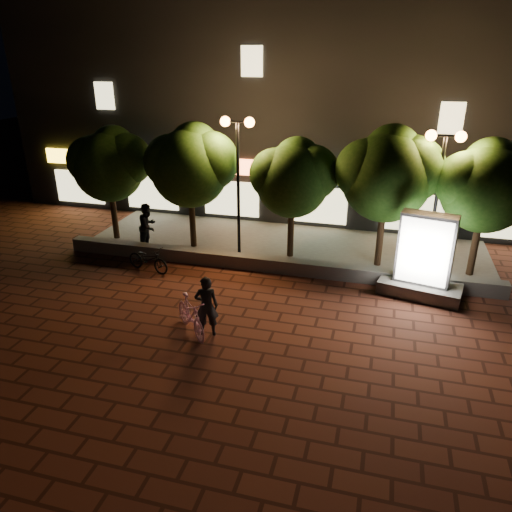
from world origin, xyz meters
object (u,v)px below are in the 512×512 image
(tree_mid, at_px, (294,176))
(tree_right, at_px, (389,172))
(tree_far_right, at_px, (488,183))
(pedestrian, at_px, (148,226))
(street_lamp_left, at_px, (238,152))
(ad_kiosk, at_px, (423,263))
(tree_far_left, at_px, (110,162))
(scooter_parked, at_px, (148,259))
(tree_left, at_px, (191,163))
(rider, at_px, (207,306))
(street_lamp_right, at_px, (441,167))
(scooter_pink, at_px, (191,315))

(tree_mid, distance_m, tree_right, 3.32)
(tree_far_right, bearing_deg, pedestrian, -176.23)
(street_lamp_left, xyz_separation_m, ad_kiosk, (6.72, -1.70, -2.91))
(tree_far_left, height_order, tree_right, tree_right)
(tree_mid, relative_size, ad_kiosk, 1.62)
(ad_kiosk, bearing_deg, scooter_parked, -175.94)
(tree_far_right, relative_size, street_lamp_left, 0.92)
(tree_far_right, height_order, street_lamp_left, street_lamp_left)
(tree_left, relative_size, ad_kiosk, 1.76)
(tree_far_left, relative_size, tree_left, 0.95)
(tree_far_left, distance_m, rider, 9.07)
(tree_mid, xyz_separation_m, ad_kiosk, (4.67, -1.96, -2.09))
(tree_right, distance_m, rider, 8.03)
(tree_far_left, distance_m, tree_left, 3.51)
(tree_left, distance_m, street_lamp_left, 2.05)
(tree_right, xyz_separation_m, tree_far_right, (3.20, -0.00, -0.20))
(tree_mid, height_order, rider, tree_mid)
(ad_kiosk, height_order, scooter_parked, ad_kiosk)
(tree_far_right, height_order, pedestrian, tree_far_right)
(tree_left, relative_size, scooter_parked, 2.75)
(tree_far_left, height_order, rider, tree_far_left)
(street_lamp_right, xyz_separation_m, rider, (-6.16, -5.82, -3.00))
(tree_far_right, xyz_separation_m, street_lamp_left, (-8.55, -0.26, 0.66))
(rider, distance_m, pedestrian, 6.90)
(ad_kiosk, bearing_deg, street_lamp_right, 80.78)
(pedestrian, bearing_deg, rider, -133.73)
(tree_far_left, bearing_deg, tree_left, 0.00)
(tree_far_left, relative_size, street_lamp_left, 0.89)
(tree_mid, xyz_separation_m, pedestrian, (-5.64, -0.80, -2.21))
(tree_left, bearing_deg, pedestrian, -154.11)
(tree_right, bearing_deg, ad_kiosk, -55.14)
(tree_far_left, relative_size, scooter_pink, 2.49)
(ad_kiosk, distance_m, rider, 7.18)
(street_lamp_right, bearing_deg, tree_right, 170.90)
(tree_far_left, distance_m, ad_kiosk, 12.52)
(tree_left, relative_size, street_lamp_left, 0.94)
(tree_mid, bearing_deg, pedestrian, -171.94)
(tree_far_left, xyz_separation_m, pedestrian, (1.86, -0.80, -2.28))
(scooter_pink, bearing_deg, street_lamp_right, -2.86)
(street_lamp_right, distance_m, rider, 8.99)
(tree_far_left, xyz_separation_m, tree_mid, (7.50, -0.00, -0.08))
(scooter_pink, bearing_deg, tree_mid, 30.32)
(street_lamp_right, xyz_separation_m, ad_kiosk, (-0.28, -1.70, -2.77))
(tree_far_right, relative_size, scooter_pink, 2.56)
(street_lamp_left, bearing_deg, scooter_pink, -86.35)
(ad_kiosk, xyz_separation_m, scooter_pink, (-6.35, -4.17, -0.56))
(street_lamp_left, relative_size, ad_kiosk, 1.86)
(street_lamp_left, height_order, scooter_pink, street_lamp_left)
(tree_mid, height_order, scooter_parked, tree_mid)
(tree_far_right, relative_size, ad_kiosk, 1.71)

